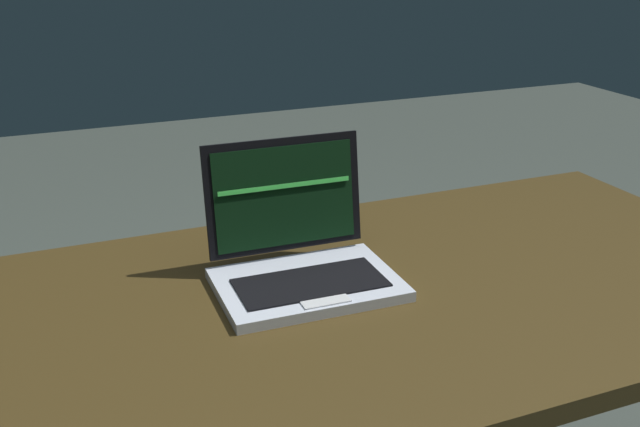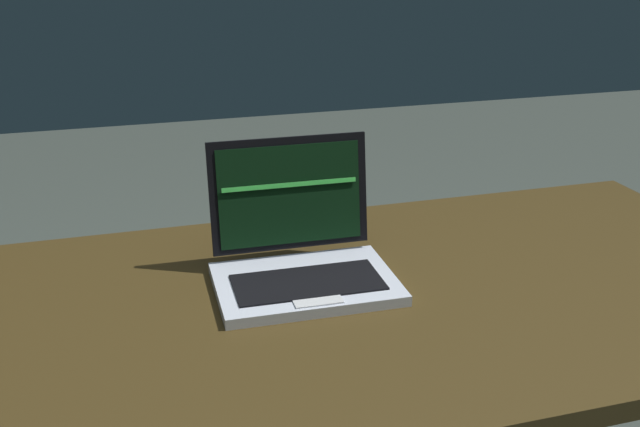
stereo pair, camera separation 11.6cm
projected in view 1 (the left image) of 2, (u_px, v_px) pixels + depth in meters
desk at (330, 339)px, 1.18m from camera, size 1.57×0.72×0.71m
laptop_front at (300, 257)px, 1.19m from camera, size 0.29×0.23×0.22m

